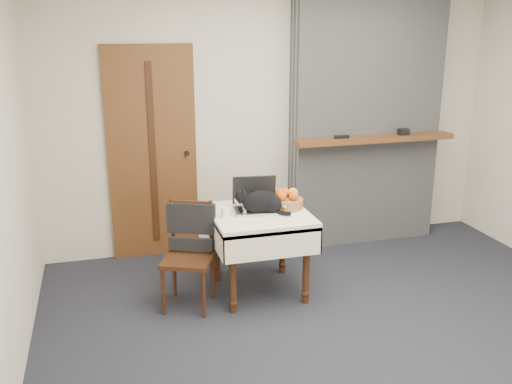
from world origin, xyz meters
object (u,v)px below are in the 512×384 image
(door, at_px, (152,154))
(laptop, at_px, (256,202))
(cream_jar, at_px, (225,212))
(fruit_basket, at_px, (287,200))
(chair, at_px, (190,239))
(side_table, at_px, (260,226))
(cat, at_px, (262,202))
(pill_bottle, at_px, (285,209))

(door, distance_m, laptop, 1.24)
(cream_jar, height_order, fruit_basket, fruit_basket)
(chair, bearing_deg, door, 121.97)
(side_table, relative_size, cream_jar, 10.15)
(side_table, relative_size, fruit_basket, 2.84)
(side_table, distance_m, fruit_basket, 0.31)
(door, height_order, side_table, door)
(fruit_basket, bearing_deg, cream_jar, -170.09)
(cat, height_order, pill_bottle, cat)
(laptop, bearing_deg, door, 133.79)
(laptop, distance_m, cream_jar, 0.30)
(cat, distance_m, cream_jar, 0.31)
(door, relative_size, fruit_basket, 7.29)
(laptop, xyz_separation_m, pill_bottle, (0.20, -0.16, -0.03))
(cream_jar, xyz_separation_m, fruit_basket, (0.54, 0.09, 0.02))
(door, bearing_deg, fruit_basket, -44.89)
(side_table, height_order, cat, cat)
(laptop, height_order, fruit_basket, laptop)
(fruit_basket, bearing_deg, cat, -159.23)
(pill_bottle, relative_size, chair, 0.08)
(cat, bearing_deg, door, 136.65)
(cream_jar, bearing_deg, chair, 179.17)
(chair, bearing_deg, laptop, 34.26)
(side_table, height_order, laptop, laptop)
(chair, bearing_deg, cat, 23.35)
(door, relative_size, side_table, 2.56)
(laptop, bearing_deg, chair, -162.43)
(pill_bottle, xyz_separation_m, chair, (-0.77, 0.05, -0.20))
(door, distance_m, pill_bottle, 1.49)
(cat, bearing_deg, pill_bottle, -3.59)
(pill_bottle, height_order, chair, chair)
(chair, bearing_deg, fruit_basket, 29.71)
(cream_jar, relative_size, fruit_basket, 0.28)
(laptop, relative_size, fruit_basket, 1.44)
(laptop, distance_m, fruit_basket, 0.26)
(side_table, height_order, pill_bottle, pill_bottle)
(side_table, bearing_deg, chair, -177.37)
(cat, distance_m, pill_bottle, 0.20)
(cat, bearing_deg, laptop, 111.46)
(cat, relative_size, cream_jar, 5.60)
(side_table, xyz_separation_m, pill_bottle, (0.19, -0.08, 0.15))
(door, xyz_separation_m, cat, (0.75, -1.08, -0.21))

